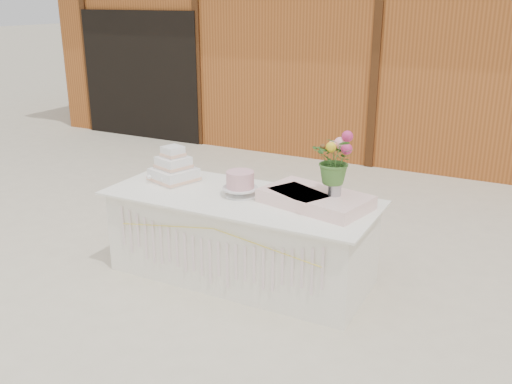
# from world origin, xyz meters

# --- Properties ---
(ground) EXTENTS (80.00, 80.00, 0.00)m
(ground) POSITION_xyz_m (0.00, 0.00, 0.00)
(ground) COLOR beige
(ground) RESTS_ON ground
(barn) EXTENTS (12.60, 4.60, 3.30)m
(barn) POSITION_xyz_m (-0.01, 5.99, 1.68)
(barn) COLOR #9F5421
(barn) RESTS_ON ground
(cake_table) EXTENTS (2.40, 1.00, 0.77)m
(cake_table) POSITION_xyz_m (0.00, -0.00, 0.39)
(cake_table) COLOR white
(cake_table) RESTS_ON ground
(wedding_cake) EXTENTS (0.47, 0.47, 0.34)m
(wedding_cake) POSITION_xyz_m (-0.77, 0.10, 0.88)
(wedding_cake) COLOR white
(wedding_cake) RESTS_ON cake_table
(pink_cake_stand) EXTENTS (0.31, 0.31, 0.22)m
(pink_cake_stand) POSITION_xyz_m (-0.01, 0.01, 0.89)
(pink_cake_stand) COLOR silver
(pink_cake_stand) RESTS_ON cake_table
(satin_runner) EXTENTS (0.97, 0.70, 0.11)m
(satin_runner) POSITION_xyz_m (0.66, 0.10, 0.83)
(satin_runner) COLOR #FFD3CD
(satin_runner) RESTS_ON cake_table
(flower_vase) EXTENTS (0.11, 0.11, 0.15)m
(flower_vase) POSITION_xyz_m (0.82, 0.11, 0.96)
(flower_vase) COLOR #A5A5AA
(flower_vase) RESTS_ON satin_runner
(bouquet) EXTENTS (0.37, 0.33, 0.40)m
(bouquet) POSITION_xyz_m (0.82, 0.11, 1.23)
(bouquet) COLOR #406F2C
(bouquet) RESTS_ON flower_vase
(loose_flowers) EXTENTS (0.19, 0.34, 0.02)m
(loose_flowers) POSITION_xyz_m (-1.04, 0.08, 0.78)
(loose_flowers) COLOR pink
(loose_flowers) RESTS_ON cake_table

